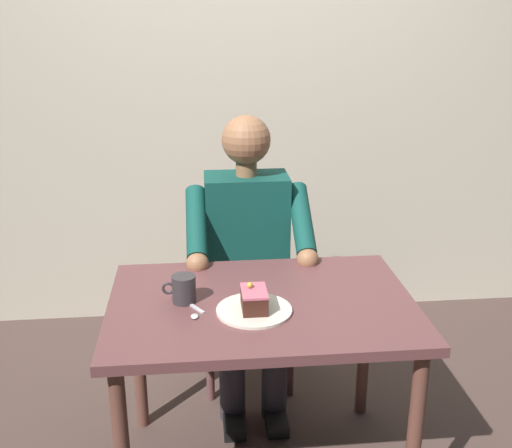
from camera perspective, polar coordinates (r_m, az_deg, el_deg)
cafe_rear_panel at (r=3.32m, az=-2.09°, el=16.26°), size 6.40×0.12×3.00m
dining_table at (r=2.21m, az=0.53°, el=-9.12°), size 1.07×0.74×0.71m
chair at (r=2.91m, az=-1.01°, el=-4.94°), size 0.42×0.42×0.88m
seated_person at (r=2.69m, az=-0.73°, el=-3.10°), size 0.53×0.58×1.26m
dessert_plate at (r=2.10m, az=-0.17°, el=-7.97°), size 0.26×0.26×0.01m
cake_slice at (r=2.08m, az=-0.18°, el=-6.97°), size 0.09×0.13×0.09m
coffee_cup at (r=2.16m, az=-6.72°, el=-5.93°), size 0.12×0.08×0.10m
dessert_spoon at (r=2.10m, az=-5.70°, el=-8.09°), size 0.07×0.14×0.01m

